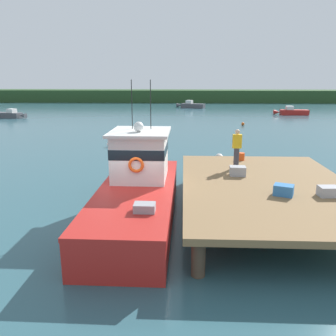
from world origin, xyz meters
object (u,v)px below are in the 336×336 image
object	(u,v)px
crate_single_far	(284,190)
moored_boat_outer_mooring	(292,112)
deckhand_by_the_boat	(237,148)
mooring_buoy_channel_marker	(219,158)
crate_single_by_cleat	(238,171)
crate_stack_mid_dock	(328,191)
moored_boat_mid_harbor	(10,115)
moored_boat_far_left	(191,105)
bait_bucket	(241,156)
mooring_buoy_inshore	(243,124)
main_fishing_boat	(139,188)
mooring_buoy_spare_mooring	(109,145)

from	to	relation	value
crate_single_far	moored_boat_outer_mooring	xyz separation A→B (m)	(11.42, 37.39, -0.97)
deckhand_by_the_boat	mooring_buoy_channel_marker	bearing A→B (deg)	90.56
crate_single_by_cleat	deckhand_by_the_boat	size ratio (longest dim) A/B	0.37
crate_single_by_cleat	mooring_buoy_channel_marker	world-z (taller)	crate_single_by_cleat
crate_stack_mid_dock	mooring_buoy_channel_marker	distance (m)	9.95
mooring_buoy_channel_marker	crate_single_far	bearing A→B (deg)	-83.54
moored_boat_mid_harbor	moored_boat_far_left	xyz separation A→B (m)	(22.89, 15.82, 0.04)
crate_single_far	mooring_buoy_channel_marker	world-z (taller)	crate_single_far
moored_boat_outer_mooring	moored_boat_far_left	size ratio (longest dim) A/B	0.95
bait_bucket	mooring_buoy_inshore	xyz separation A→B (m)	(3.60, 21.14, -1.20)
moored_boat_far_left	mooring_buoy_channel_marker	world-z (taller)	moored_boat_far_left
moored_boat_far_left	mooring_buoy_inshore	size ratio (longest dim) A/B	14.59
crate_stack_mid_dock	moored_boat_outer_mooring	bearing A→B (deg)	75.00
main_fishing_boat	moored_boat_mid_harbor	xyz separation A→B (m)	(-20.04, 30.95, -0.62)
mooring_buoy_spare_mooring	mooring_buoy_channel_marker	bearing A→B (deg)	-29.46
mooring_buoy_inshore	mooring_buoy_channel_marker	bearing A→B (deg)	-103.96
bait_bucket	crate_single_by_cleat	bearing A→B (deg)	-101.74
deckhand_by_the_boat	mooring_buoy_channel_marker	distance (m)	6.38
bait_bucket	moored_boat_far_left	xyz separation A→B (m)	(-1.39, 42.98, -0.94)
moored_boat_far_left	mooring_buoy_channel_marker	xyz separation A→B (m)	(0.88, -38.35, -0.18)
crate_single_far	moored_boat_outer_mooring	size ratio (longest dim) A/B	0.13
mooring_buoy_channel_marker	bait_bucket	bearing A→B (deg)	-83.77
moored_boat_outer_mooring	moored_boat_far_left	bearing A→B (deg)	141.89
crate_stack_mid_dock	mooring_buoy_spare_mooring	world-z (taller)	crate_stack_mid_dock
mooring_buoy_spare_mooring	crate_stack_mid_dock	bearing A→B (deg)	-54.19
deckhand_by_the_boat	crate_stack_mid_dock	bearing A→B (deg)	-54.99
main_fishing_boat	mooring_buoy_spare_mooring	world-z (taller)	main_fishing_boat
crate_stack_mid_dock	bait_bucket	size ratio (longest dim) A/B	1.76
moored_boat_outer_mooring	moored_boat_mid_harbor	xyz separation A→B (m)	(-36.28, -5.32, -0.01)
crate_stack_mid_dock	moored_boat_mid_harbor	xyz separation A→B (m)	(-26.26, 32.10, -0.98)
crate_stack_mid_dock	bait_bucket	xyz separation A→B (m)	(-1.98, 4.94, 0.01)
deckhand_by_the_boat	mooring_buoy_inshore	world-z (taller)	deckhand_by_the_boat
moored_boat_outer_mooring	moored_boat_mid_harbor	world-z (taller)	moored_boat_outer_mooring
mooring_buoy_inshore	moored_boat_far_left	bearing A→B (deg)	102.87
main_fishing_boat	crate_single_by_cleat	world-z (taller)	main_fishing_boat
main_fishing_boat	moored_boat_far_left	distance (m)	46.86
moored_boat_far_left	deckhand_by_the_boat	bearing A→B (deg)	-88.78
crate_single_by_cleat	deckhand_by_the_boat	world-z (taller)	deckhand_by_the_boat
main_fishing_boat	deckhand_by_the_boat	xyz separation A→B (m)	(3.79, 2.31, 1.05)
deckhand_by_the_boat	mooring_buoy_spare_mooring	distance (m)	12.92
crate_single_far	mooring_buoy_spare_mooring	distance (m)	16.24
crate_single_far	mooring_buoy_inshore	bearing A→B (deg)	83.38
crate_stack_mid_dock	crate_single_by_cleat	xyz separation A→B (m)	(-2.52, 2.32, 0.02)
mooring_buoy_inshore	main_fishing_boat	bearing A→B (deg)	-107.45
mooring_buoy_channel_marker	moored_boat_far_left	bearing A→B (deg)	91.32
main_fishing_boat	moored_boat_mid_harbor	size ratio (longest dim) A/B	2.19
crate_stack_mid_dock	mooring_buoy_inshore	bearing A→B (deg)	86.44
crate_stack_mid_dock	crate_single_far	world-z (taller)	crate_single_far
crate_stack_mid_dock	crate_single_by_cleat	distance (m)	3.42
crate_stack_mid_dock	moored_boat_far_left	distance (m)	48.05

